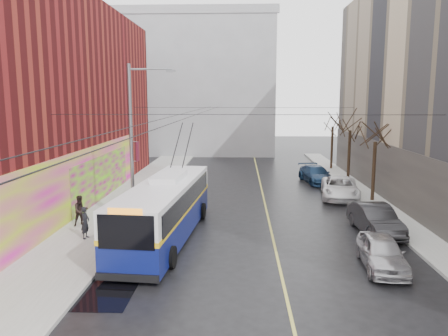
{
  "coord_description": "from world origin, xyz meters",
  "views": [
    {
      "loc": [
        -0.2,
        -14.03,
        7.12
      ],
      "look_at": [
        -1.16,
        11.36,
        3.07
      ],
      "focal_mm": 35.0,
      "sensor_mm": 36.0,
      "label": 1
    }
  ],
  "objects_px": {
    "parked_car_b": "(375,219)",
    "parked_car_d": "(316,175)",
    "trolleybus": "(165,209)",
    "tree_mid": "(351,121)",
    "following_car": "(189,181)",
    "parked_car_a": "(382,252)",
    "parked_car_c": "(340,188)",
    "tree_near": "(376,131)",
    "pedestrian_a": "(85,223)",
    "streetlight_pole": "(134,140)",
    "tree_far": "(333,119)",
    "pedestrian_b": "(81,211)"
  },
  "relations": [
    {
      "from": "tree_far",
      "to": "pedestrian_b",
      "type": "distance_m",
      "value": 27.9
    },
    {
      "from": "streetlight_pole",
      "to": "tree_near",
      "type": "relative_size",
      "value": 1.41
    },
    {
      "from": "streetlight_pole",
      "to": "parked_car_b",
      "type": "xyz_separation_m",
      "value": [
        13.13,
        -1.25,
        -4.07
      ]
    },
    {
      "from": "parked_car_b",
      "to": "parked_car_c",
      "type": "xyz_separation_m",
      "value": [
        0.01,
        8.38,
        -0.01
      ]
    },
    {
      "from": "parked_car_a",
      "to": "pedestrian_b",
      "type": "relative_size",
      "value": 2.41
    },
    {
      "from": "trolleybus",
      "to": "parked_car_b",
      "type": "relative_size",
      "value": 2.56
    },
    {
      "from": "streetlight_pole",
      "to": "pedestrian_a",
      "type": "distance_m",
      "value": 5.3
    },
    {
      "from": "tree_mid",
      "to": "parked_car_a",
      "type": "bearing_deg",
      "value": -99.49
    },
    {
      "from": "following_car",
      "to": "trolleybus",
      "type": "bearing_deg",
      "value": -91.1
    },
    {
      "from": "tree_far",
      "to": "following_car",
      "type": "distance_m",
      "value": 17.52
    },
    {
      "from": "tree_near",
      "to": "parked_car_c",
      "type": "bearing_deg",
      "value": 150.65
    },
    {
      "from": "parked_car_d",
      "to": "parked_car_a",
      "type": "bearing_deg",
      "value": -101.14
    },
    {
      "from": "streetlight_pole",
      "to": "parked_car_c",
      "type": "xyz_separation_m",
      "value": [
        13.14,
        7.12,
        -4.09
      ]
    },
    {
      "from": "tree_near",
      "to": "parked_car_a",
      "type": "distance_m",
      "value": 13.27
    },
    {
      "from": "tree_near",
      "to": "pedestrian_b",
      "type": "relative_size",
      "value": 3.77
    },
    {
      "from": "parked_car_b",
      "to": "parked_car_d",
      "type": "xyz_separation_m",
      "value": [
        -0.72,
        14.15,
        -0.05
      ]
    },
    {
      "from": "trolleybus",
      "to": "parked_car_d",
      "type": "distance_m",
      "value": 18.56
    },
    {
      "from": "tree_near",
      "to": "tree_mid",
      "type": "bearing_deg",
      "value": 90.0
    },
    {
      "from": "parked_car_c",
      "to": "parked_car_a",
      "type": "bearing_deg",
      "value": -86.33
    },
    {
      "from": "pedestrian_a",
      "to": "pedestrian_b",
      "type": "distance_m",
      "value": 2.44
    },
    {
      "from": "pedestrian_b",
      "to": "tree_near",
      "type": "bearing_deg",
      "value": -16.46
    },
    {
      "from": "pedestrian_b",
      "to": "parked_car_d",
      "type": "bearing_deg",
      "value": 4.64
    },
    {
      "from": "parked_car_b",
      "to": "tree_near",
      "type": "bearing_deg",
      "value": 70.06
    },
    {
      "from": "tree_mid",
      "to": "parked_car_c",
      "type": "xyz_separation_m",
      "value": [
        -2.0,
        -5.88,
        -4.49
      ]
    },
    {
      "from": "tree_mid",
      "to": "following_car",
      "type": "distance_m",
      "value": 14.4
    },
    {
      "from": "streetlight_pole",
      "to": "trolleybus",
      "type": "height_order",
      "value": "streetlight_pole"
    },
    {
      "from": "parked_car_a",
      "to": "parked_car_c",
      "type": "bearing_deg",
      "value": 89.11
    },
    {
      "from": "tree_near",
      "to": "following_car",
      "type": "relative_size",
      "value": 1.43
    },
    {
      "from": "pedestrian_a",
      "to": "parked_car_c",
      "type": "bearing_deg",
      "value": -51.76
    },
    {
      "from": "tree_near",
      "to": "parked_car_a",
      "type": "bearing_deg",
      "value": -104.76
    },
    {
      "from": "following_car",
      "to": "parked_car_b",
      "type": "bearing_deg",
      "value": -45.29
    },
    {
      "from": "parked_car_d",
      "to": "tree_far",
      "type": "bearing_deg",
      "value": 59.3
    },
    {
      "from": "tree_near",
      "to": "parked_car_a",
      "type": "xyz_separation_m",
      "value": [
        -3.2,
        -12.15,
        -4.28
      ]
    },
    {
      "from": "streetlight_pole",
      "to": "tree_far",
      "type": "distance_m",
      "value": 25.09
    },
    {
      "from": "streetlight_pole",
      "to": "parked_car_c",
      "type": "relative_size",
      "value": 1.65
    },
    {
      "from": "streetlight_pole",
      "to": "pedestrian_b",
      "type": "relative_size",
      "value": 5.3
    },
    {
      "from": "tree_mid",
      "to": "tree_far",
      "type": "relative_size",
      "value": 1.02
    },
    {
      "from": "parked_car_c",
      "to": "parked_car_d",
      "type": "height_order",
      "value": "parked_car_c"
    },
    {
      "from": "tree_far",
      "to": "parked_car_d",
      "type": "height_order",
      "value": "tree_far"
    },
    {
      "from": "tree_mid",
      "to": "parked_car_b",
      "type": "height_order",
      "value": "tree_mid"
    },
    {
      "from": "tree_mid",
      "to": "pedestrian_a",
      "type": "xyz_separation_m",
      "value": [
        -16.98,
        -16.11,
        -4.29
      ]
    },
    {
      "from": "parked_car_a",
      "to": "parked_car_c",
      "type": "distance_m",
      "value": 13.33
    },
    {
      "from": "pedestrian_a",
      "to": "pedestrian_b",
      "type": "relative_size",
      "value": 0.96
    },
    {
      "from": "parked_car_b",
      "to": "parked_car_d",
      "type": "relative_size",
      "value": 0.94
    },
    {
      "from": "tree_mid",
      "to": "pedestrian_a",
      "type": "distance_m",
      "value": 23.79
    },
    {
      "from": "tree_mid",
      "to": "following_car",
      "type": "bearing_deg",
      "value": -164.45
    },
    {
      "from": "streetlight_pole",
      "to": "trolleybus",
      "type": "relative_size",
      "value": 0.75
    },
    {
      "from": "parked_car_a",
      "to": "parked_car_d",
      "type": "xyz_separation_m",
      "value": [
        0.47,
        19.04,
        0.02
      ]
    },
    {
      "from": "tree_far",
      "to": "trolleybus",
      "type": "xyz_separation_m",
      "value": [
        -13.03,
        -22.52,
        -3.58
      ]
    },
    {
      "from": "streetlight_pole",
      "to": "following_car",
      "type": "xyz_separation_m",
      "value": [
        1.95,
        9.33,
        -4.08
      ]
    }
  ]
}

